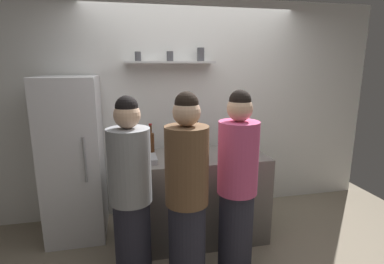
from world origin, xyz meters
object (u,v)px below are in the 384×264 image
at_px(refrigerator, 74,159).
at_px(wine_bottle_pale_glass, 184,145).
at_px(baking_pan, 139,160).
at_px(person_brown_jacket, 187,198).
at_px(wine_bottle_green_glass, 197,139).
at_px(wine_bottle_amber_glass, 151,141).
at_px(person_grey_hoodie, 131,197).
at_px(wine_bottle_dark_glass, 246,140).
at_px(water_bottle_plastic, 204,149).
at_px(person_pink_top, 237,188).
at_px(utensil_holder, 248,147).

distance_m(refrigerator, wine_bottle_pale_glass, 1.20).
xyz_separation_m(baking_pan, person_brown_jacket, (0.34, -0.65, -0.13)).
bearing_deg(wine_bottle_pale_glass, wine_bottle_green_glass, 50.19).
height_order(baking_pan, wine_bottle_green_glass, wine_bottle_green_glass).
bearing_deg(wine_bottle_amber_glass, person_grey_hoodie, -105.76).
xyz_separation_m(wine_bottle_amber_glass, person_grey_hoodie, (-0.24, -0.83, -0.24)).
relative_size(wine_bottle_dark_glass, water_bottle_plastic, 1.15).
bearing_deg(wine_bottle_pale_glass, person_brown_jacket, -99.18).
xyz_separation_m(wine_bottle_amber_glass, wine_bottle_dark_glass, (1.04, -0.12, -0.01)).
distance_m(person_brown_jacket, person_pink_top, 0.47).
bearing_deg(utensil_holder, person_pink_top, -119.86).
relative_size(water_bottle_plastic, person_grey_hoodie, 0.16).
relative_size(refrigerator, baking_pan, 5.08).
relative_size(refrigerator, wine_bottle_amber_glass, 5.61).
distance_m(wine_bottle_dark_glass, person_pink_top, 0.88).
bearing_deg(utensil_holder, baking_pan, -176.41).
bearing_deg(person_brown_jacket, person_grey_hoodie, -35.77).
bearing_deg(wine_bottle_green_glass, person_pink_top, -79.86).
relative_size(wine_bottle_dark_glass, person_grey_hoodie, 0.18).
bearing_deg(utensil_holder, water_bottle_plastic, -164.44).
bearing_deg(refrigerator, baking_pan, -33.56).
bearing_deg(wine_bottle_pale_glass, baking_pan, -169.70).
xyz_separation_m(baking_pan, utensil_holder, (1.15, 0.07, 0.03)).
distance_m(utensil_holder, wine_bottle_green_glass, 0.56).
height_order(wine_bottle_pale_glass, wine_bottle_dark_glass, wine_bottle_pale_glass).
distance_m(baking_pan, utensil_holder, 1.15).
distance_m(utensil_holder, person_brown_jacket, 1.10).
xyz_separation_m(water_bottle_plastic, person_grey_hoodie, (-0.72, -0.42, -0.24)).
xyz_separation_m(water_bottle_plastic, person_brown_jacket, (-0.29, -0.58, -0.22)).
bearing_deg(baking_pan, wine_bottle_dark_glass, 10.46).
bearing_deg(baking_pan, person_pink_top, -34.40).
xyz_separation_m(wine_bottle_dark_glass, person_brown_jacket, (-0.85, -0.87, -0.21)).
relative_size(baking_pan, person_brown_jacket, 0.21).
relative_size(utensil_holder, wine_bottle_pale_glass, 0.64).
relative_size(refrigerator, wine_bottle_dark_glass, 5.92).
xyz_separation_m(person_brown_jacket, person_pink_top, (0.46, 0.11, -0.00)).
relative_size(person_brown_jacket, person_grey_hoodie, 1.02).
bearing_deg(refrigerator, wine_bottle_pale_glass, -17.76).
bearing_deg(baking_pan, wine_bottle_pale_glass, 10.30).
bearing_deg(utensil_holder, person_grey_hoodie, -155.49).
relative_size(wine_bottle_green_glass, water_bottle_plastic, 1.25).
height_order(utensil_holder, wine_bottle_pale_glass, wine_bottle_pale_glass).
height_order(wine_bottle_amber_glass, water_bottle_plastic, wine_bottle_amber_glass).
distance_m(water_bottle_plastic, person_grey_hoodie, 0.87).
bearing_deg(baking_pan, wine_bottle_green_glass, 25.50).
bearing_deg(person_pink_top, person_grey_hoodie, -79.00).
distance_m(wine_bottle_pale_glass, wine_bottle_amber_glass, 0.41).
distance_m(utensil_holder, wine_bottle_dark_glass, 0.16).
bearing_deg(person_brown_jacket, wine_bottle_pale_glass, -114.42).
relative_size(utensil_holder, wine_bottle_amber_glass, 0.70).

